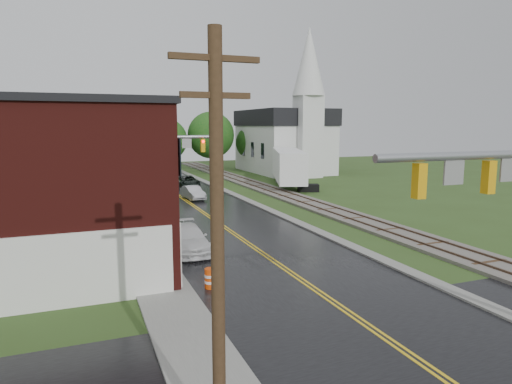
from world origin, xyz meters
TOP-DOWN VIEW (x-y plane):
  - main_road at (0.00, 30.00)m, footprint 10.00×90.00m
  - cross_road at (0.00, 2.00)m, footprint 60.00×9.00m
  - curb_right at (5.40, 35.00)m, footprint 0.80×70.00m
  - sidewalk_left at (-6.20, 25.00)m, footprint 2.40×50.00m
  - brick_building at (-12.48, 15.00)m, footprint 14.30×10.30m
  - yellow_house at (-11.00, 26.00)m, footprint 8.00×7.00m
  - darkred_building at (-10.00, 35.00)m, footprint 7.00×6.00m
  - church at (20.00, 53.74)m, footprint 10.40×18.40m
  - railroad at (10.00, 35.00)m, footprint 3.20×80.00m
  - traffic_signal_near at (3.47, 2.00)m, footprint 7.34×0.30m
  - traffic_signal_far at (-3.47, 27.00)m, footprint 7.34×0.43m
  - utility_pole_a at (-6.80, 0.00)m, footprint 1.80×0.28m
  - utility_pole_b at (-6.80, 22.00)m, footprint 1.80×0.28m
  - utility_pole_c at (-6.80, 44.00)m, footprint 1.80×0.28m
  - tree_left_c at (-13.85, 39.90)m, footprint 6.00×6.00m
  - tree_left_e at (-8.85, 45.90)m, footprint 6.40×6.40m
  - suv_dark at (2.23, 42.45)m, footprint 2.46×4.96m
  - sedan_silver at (0.80, 34.06)m, footprint 1.79×4.05m
  - pickup_white at (-3.80, 16.22)m, footprint 2.18×5.08m
  - semi_trailer at (13.68, 39.77)m, footprint 7.50×13.84m
  - construction_barrel at (-4.20, 10.00)m, footprint 0.56×0.56m

SIDE VIEW (x-z plane):
  - main_road at x=0.00m, z-range -0.01..0.01m
  - cross_road at x=0.00m, z-range -0.01..0.01m
  - curb_right at x=5.40m, z-range -0.06..0.06m
  - sidewalk_left at x=-6.20m, z-range -0.06..0.06m
  - railroad at x=10.00m, z-range -0.04..0.26m
  - construction_barrel at x=-4.20m, z-range 0.00..0.91m
  - sedan_silver at x=0.80m, z-range 0.00..1.29m
  - suv_dark at x=2.23m, z-range 0.00..1.35m
  - pickup_white at x=-3.80m, z-range 0.00..1.46m
  - darkred_building at x=-10.00m, z-range 0.00..4.40m
  - semi_trailer at x=13.68m, z-range 0.37..4.58m
  - yellow_house at x=-11.00m, z-range 0.00..6.40m
  - brick_building at x=-12.48m, z-range 0.00..8.30m
  - tree_left_c at x=-13.85m, z-range 0.69..8.34m
  - utility_pole_a at x=-6.80m, z-range 0.22..9.22m
  - utility_pole_b at x=-6.80m, z-range 0.22..9.22m
  - utility_pole_c at x=-6.80m, z-range 0.22..9.22m
  - tree_left_e at x=-8.85m, z-range 0.73..8.89m
  - traffic_signal_near at x=3.47m, z-range 1.37..8.57m
  - traffic_signal_far at x=-3.47m, z-range 1.37..8.57m
  - church at x=20.00m, z-range -4.17..15.83m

